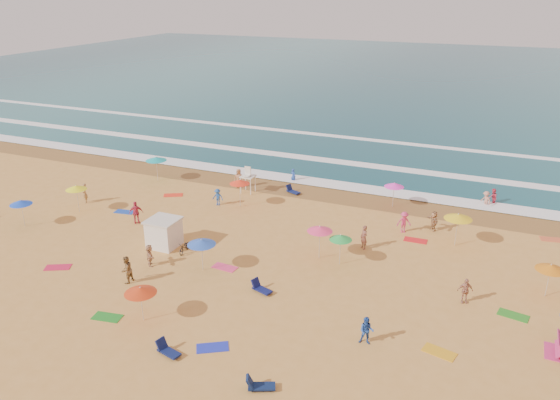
% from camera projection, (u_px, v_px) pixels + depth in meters
% --- Properties ---
extents(ground, '(220.00, 220.00, 0.00)m').
position_uv_depth(ground, '(246.00, 246.00, 40.09)').
color(ground, gold).
rests_on(ground, ground).
extents(ocean, '(220.00, 140.00, 0.18)m').
position_uv_depth(ocean, '(428.00, 78.00, 111.92)').
color(ocean, '#0C4756').
rests_on(ocean, ground).
extents(wet_sand, '(220.00, 220.00, 0.00)m').
position_uv_depth(wet_sand, '(306.00, 191.00, 50.78)').
color(wet_sand, olive).
rests_on(wet_sand, ground).
extents(surf_foam, '(200.00, 18.70, 0.05)m').
position_uv_depth(surf_foam, '(335.00, 163.00, 58.28)').
color(surf_foam, white).
rests_on(surf_foam, ground).
extents(cabana, '(2.00, 2.00, 2.00)m').
position_uv_depth(cabana, '(164.00, 233.00, 39.83)').
color(cabana, white).
rests_on(cabana, ground).
extents(cabana_roof, '(2.20, 2.20, 0.12)m').
position_uv_depth(cabana_roof, '(163.00, 220.00, 39.43)').
color(cabana_roof, silver).
rests_on(cabana_roof, cabana).
extents(bicycle, '(0.73, 1.61, 0.82)m').
position_uv_depth(bicycle, '(185.00, 247.00, 39.10)').
color(bicycle, black).
rests_on(bicycle, ground).
extents(lifeguard_stand, '(1.20, 1.20, 2.10)m').
position_uv_depth(lifeguard_stand, '(248.00, 181.00, 50.12)').
color(lifeguard_stand, white).
rests_on(lifeguard_stand, ground).
extents(beach_umbrellas, '(54.95, 26.17, 0.73)m').
position_uv_depth(beach_umbrellas, '(289.00, 223.00, 38.83)').
color(beach_umbrellas, '#FF3870').
rests_on(beach_umbrellas, ground).
extents(loungers, '(55.97, 25.81, 0.34)m').
position_uv_depth(loungers, '(345.00, 306.00, 32.37)').
color(loungers, '#0F124B').
rests_on(loungers, ground).
extents(towels, '(34.97, 22.93, 0.03)m').
position_uv_depth(towels, '(276.00, 266.00, 37.31)').
color(towels, '#D01A43').
rests_on(towels, ground).
extents(beachgoers, '(43.45, 24.91, 2.13)m').
position_uv_depth(beachgoers, '(280.00, 223.00, 42.09)').
color(beachgoers, brown).
rests_on(beachgoers, ground).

